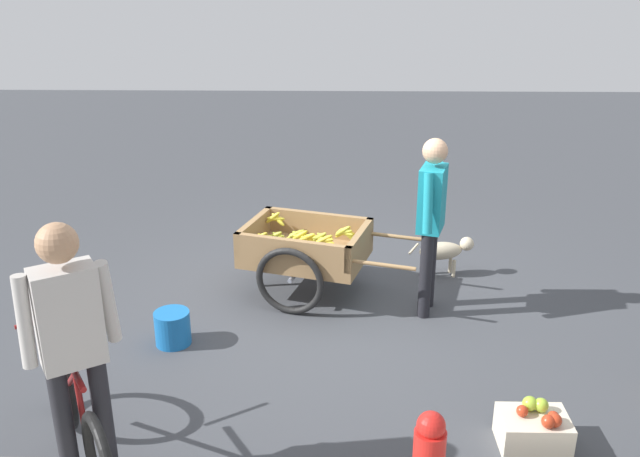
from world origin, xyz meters
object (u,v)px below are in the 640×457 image
at_px(fruit_cart, 306,251).
at_px(cyclist_person, 71,335).
at_px(vendor_person, 431,212).
at_px(dog, 444,251).
at_px(apple_crate, 534,429).
at_px(plastic_bucket, 173,328).
at_px(bicycle, 80,418).

height_order(fruit_cart, cyclist_person, cyclist_person).
distance_m(fruit_cart, vendor_person, 1.26).
bearing_deg(dog, apple_crate, 94.14).
relative_size(vendor_person, apple_crate, 3.63).
bearing_deg(plastic_bucket, apple_crate, 154.89).
bearing_deg(bicycle, dog, -132.76).
distance_m(cyclist_person, apple_crate, 2.92).
distance_m(fruit_cart, bicycle, 2.75).
xyz_separation_m(bicycle, plastic_bucket, (-0.21, -1.48, -0.21)).
xyz_separation_m(bicycle, apple_crate, (-2.84, -0.25, -0.22)).
bearing_deg(dog, vendor_person, 70.29).
height_order(cyclist_person, plastic_bucket, cyclist_person).
xyz_separation_m(fruit_cart, cyclist_person, (1.20, 2.56, 0.56)).
relative_size(fruit_cart, plastic_bucket, 6.13).
xyz_separation_m(fruit_cart, dog, (-1.37, -0.43, -0.17)).
bearing_deg(apple_crate, fruit_cart, -54.47).
bearing_deg(cyclist_person, dog, -130.62).
relative_size(vendor_person, cyclist_person, 0.96).
bearing_deg(apple_crate, dog, -85.86).
height_order(fruit_cart, vendor_person, vendor_person).
bearing_deg(cyclist_person, fruit_cart, -115.04).
distance_m(vendor_person, dog, 1.06).
bearing_deg(apple_crate, plastic_bucket, -25.11).
bearing_deg(bicycle, fruit_cart, -117.71).
relative_size(fruit_cart, bicycle, 1.26).
xyz_separation_m(cyclist_person, plastic_bucket, (-0.13, -1.61, -0.86)).
xyz_separation_m(dog, plastic_bucket, (2.44, 1.39, -0.13)).
xyz_separation_m(fruit_cart, plastic_bucket, (1.06, 0.96, -0.30)).
height_order(fruit_cart, apple_crate, fruit_cart).
xyz_separation_m(bicycle, dog, (-2.65, -2.87, -0.08)).
distance_m(fruit_cart, apple_crate, 2.70).
xyz_separation_m(vendor_person, bicycle, (2.38, 2.10, -0.60)).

